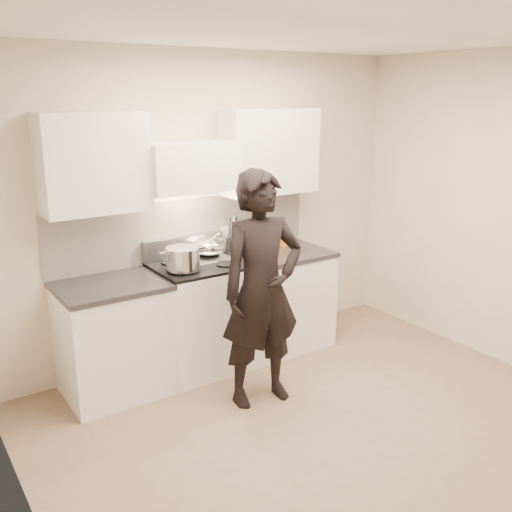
# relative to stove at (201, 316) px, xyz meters

# --- Properties ---
(ground_plane) EXTENTS (4.00, 4.00, 0.00)m
(ground_plane) POSITION_rel_stove_xyz_m (0.30, -1.42, -0.47)
(ground_plane) COLOR #876D58
(room_shell) EXTENTS (4.04, 3.54, 2.70)m
(room_shell) POSITION_rel_stove_xyz_m (0.24, -1.05, 1.12)
(room_shell) COLOR beige
(room_shell) RESTS_ON ground
(stove) EXTENTS (0.76, 0.65, 0.96)m
(stove) POSITION_rel_stove_xyz_m (0.00, 0.00, 0.00)
(stove) COLOR white
(stove) RESTS_ON ground
(counter_right) EXTENTS (0.92, 0.67, 0.92)m
(counter_right) POSITION_rel_stove_xyz_m (0.83, 0.00, -0.01)
(counter_right) COLOR silver
(counter_right) RESTS_ON ground
(counter_left) EXTENTS (0.82, 0.67, 0.92)m
(counter_left) POSITION_rel_stove_xyz_m (-0.78, 0.00, -0.01)
(counter_left) COLOR silver
(counter_left) RESTS_ON ground
(wok) EXTENTS (0.31, 0.39, 0.25)m
(wok) POSITION_rel_stove_xyz_m (0.18, 0.14, 0.57)
(wok) COLOR silver
(wok) RESTS_ON stove
(stock_pot) EXTENTS (0.39, 0.30, 0.18)m
(stock_pot) POSITION_rel_stove_xyz_m (-0.20, -0.10, 0.58)
(stock_pot) COLOR silver
(stock_pot) RESTS_ON stove
(utensil_crock) EXTENTS (0.12, 0.12, 0.32)m
(utensil_crock) POSITION_rel_stove_xyz_m (0.50, 0.25, 0.55)
(utensil_crock) COLOR #A1A1A5
(utensil_crock) RESTS_ON counter_right
(spice_jar) EXTENTS (0.04, 0.04, 0.09)m
(spice_jar) POSITION_rel_stove_xyz_m (0.60, 0.23, 0.49)
(spice_jar) COLOR orange
(spice_jar) RESTS_ON counter_right
(oil_glass) EXTENTS (0.09, 0.09, 0.16)m
(oil_glass) POSITION_rel_stove_xyz_m (1.00, 0.15, 0.52)
(oil_glass) COLOR #A96313
(oil_glass) RESTS_ON counter_right
(person) EXTENTS (0.71, 0.51, 1.81)m
(person) POSITION_rel_stove_xyz_m (0.13, -0.75, 0.43)
(person) COLOR black
(person) RESTS_ON ground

